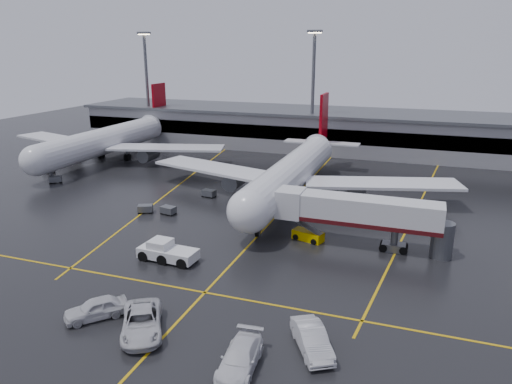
% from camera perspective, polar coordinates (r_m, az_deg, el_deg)
% --- Properties ---
extents(ground, '(220.00, 220.00, 0.00)m').
position_cam_1_polar(ground, '(65.28, 2.25, -3.05)').
color(ground, black).
rests_on(ground, ground).
extents(apron_line_centre, '(0.25, 90.00, 0.02)m').
position_cam_1_polar(apron_line_centre, '(65.28, 2.25, -3.04)').
color(apron_line_centre, gold).
rests_on(apron_line_centre, ground).
extents(apron_line_stop, '(60.00, 0.25, 0.02)m').
position_cam_1_polar(apron_line_stop, '(46.53, -6.08, -11.76)').
color(apron_line_stop, gold).
rests_on(apron_line_stop, ground).
extents(apron_line_left, '(9.99, 69.35, 0.02)m').
position_cam_1_polar(apron_line_left, '(81.61, -9.12, 0.85)').
color(apron_line_left, gold).
rests_on(apron_line_left, ground).
extents(apron_line_right, '(7.57, 69.64, 0.02)m').
position_cam_1_polar(apron_line_right, '(72.14, 18.49, -1.97)').
color(apron_line_right, gold).
rests_on(apron_line_right, ground).
extents(terminal, '(122.00, 19.00, 8.60)m').
position_cam_1_polar(terminal, '(109.58, 9.87, 7.22)').
color(terminal, gray).
rests_on(terminal, ground).
extents(light_mast_left, '(3.00, 1.20, 25.45)m').
position_cam_1_polar(light_mast_left, '(119.06, -12.81, 12.73)').
color(light_mast_left, '#595B60').
rests_on(light_mast_left, ground).
extents(light_mast_mid, '(3.00, 1.20, 25.45)m').
position_cam_1_polar(light_mast_mid, '(103.55, 6.78, 12.46)').
color(light_mast_mid, '#595B60').
rests_on(light_mast_mid, ground).
extents(main_airliner, '(48.80, 45.60, 14.10)m').
position_cam_1_polar(main_airliner, '(72.96, 4.57, 2.52)').
color(main_airliner, silver).
rests_on(main_airliner, ground).
extents(second_airliner, '(48.80, 45.60, 14.10)m').
position_cam_1_polar(second_airliner, '(101.97, -17.05, 5.95)').
color(second_airliner, silver).
rests_on(second_airliner, ground).
extents(jet_bridge, '(19.90, 3.40, 6.05)m').
position_cam_1_polar(jet_bridge, '(56.08, 12.08, -2.57)').
color(jet_bridge, silver).
rests_on(jet_bridge, ground).
extents(pushback_tractor, '(6.59, 3.08, 2.31)m').
position_cam_1_polar(pushback_tractor, '(53.27, -10.55, -7.01)').
color(pushback_tractor, silver).
rests_on(pushback_tractor, ground).
extents(belt_loader, '(4.02, 2.64, 2.36)m').
position_cam_1_polar(belt_loader, '(58.02, 6.19, -5.14)').
color(belt_loader, '#D1A700').
rests_on(belt_loader, ground).
extents(service_van_a, '(6.10, 7.39, 1.88)m').
position_cam_1_polar(service_van_a, '(41.19, -13.37, -14.77)').
color(service_van_a, silver).
rests_on(service_van_a, ground).
extents(service_van_b, '(3.02, 6.26, 1.76)m').
position_cam_1_polar(service_van_b, '(36.39, -1.90, -19.06)').
color(service_van_b, silver).
rests_on(service_van_b, ground).
extents(service_van_c, '(4.61, 5.93, 1.88)m').
position_cam_1_polar(service_van_c, '(38.40, 6.64, -16.92)').
color(service_van_c, silver).
rests_on(service_van_c, ground).
extents(service_van_d, '(5.12, 5.29, 1.79)m').
position_cam_1_polar(service_van_d, '(44.20, -18.43, -12.95)').
color(service_van_d, silver).
rests_on(service_van_d, ground).
extents(baggage_cart_a, '(2.21, 1.66, 1.12)m').
position_cam_1_polar(baggage_cart_a, '(67.45, -10.37, -2.10)').
color(baggage_cart_a, '#595B60').
rests_on(baggage_cart_a, ground).
extents(baggage_cart_b, '(2.35, 2.00, 1.12)m').
position_cam_1_polar(baggage_cart_b, '(68.72, -12.98, -1.90)').
color(baggage_cart_b, '#595B60').
rests_on(baggage_cart_b, ground).
extents(baggage_cart_c, '(2.16, 1.56, 1.12)m').
position_cam_1_polar(baggage_cart_c, '(74.30, -5.62, -0.12)').
color(baggage_cart_c, '#595B60').
rests_on(baggage_cart_c, ground).
extents(baggage_cart_d, '(2.23, 1.69, 1.12)m').
position_cam_1_polar(baggage_cart_d, '(95.80, -23.36, 2.44)').
color(baggage_cart_d, '#595B60').
rests_on(baggage_cart_d, ground).
extents(baggage_cart_e, '(2.38, 2.24, 1.12)m').
position_cam_1_polar(baggage_cart_e, '(88.52, -22.67, 1.42)').
color(baggage_cart_e, '#595B60').
rests_on(baggage_cart_e, ground).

